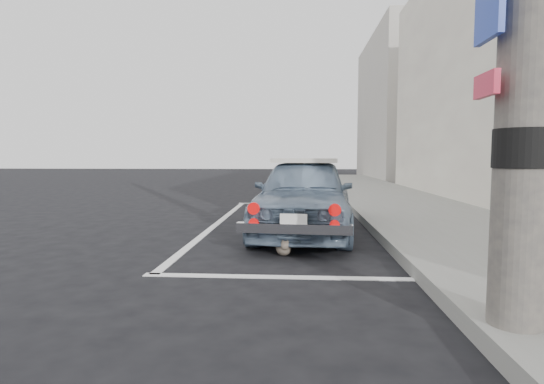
{
  "coord_description": "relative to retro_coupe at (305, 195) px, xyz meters",
  "views": [
    {
      "loc": [
        0.64,
        -4.8,
        1.24
      ],
      "look_at": [
        0.24,
        1.19,
        0.75
      ],
      "focal_mm": 28.0,
      "sensor_mm": 36.0,
      "label": 1
    }
  ],
  "objects": [
    {
      "name": "pline_side",
      "position": [
        -1.62,
        0.91,
        -0.63
      ],
      "size": [
        0.12,
        7.0,
        0.01
      ],
      "primitive_type": "cube",
      "color": "silver",
      "rests_on": "ground"
    },
    {
      "name": "ground",
      "position": [
        -0.72,
        -2.09,
        -0.64
      ],
      "size": [
        80.0,
        80.0,
        0.0
      ],
      "primitive_type": "plane",
      "color": "black",
      "rests_on": "ground"
    },
    {
      "name": "sidewalk",
      "position": [
        2.48,
        -0.09,
        -0.56
      ],
      "size": [
        2.8,
        40.0,
        0.15
      ],
      "primitive_type": "cube",
      "color": "slate",
      "rests_on": "ground"
    },
    {
      "name": "building_far",
      "position": [
        5.63,
        17.91,
        3.36
      ],
      "size": [
        3.5,
        10.0,
        8.0
      ],
      "primitive_type": "cube",
      "color": "#B4AEA3",
      "rests_on": "ground"
    },
    {
      "name": "pline_front",
      "position": [
        -0.22,
        4.41,
        -0.63
      ],
      "size": [
        3.0,
        0.12,
        0.01
      ],
      "primitive_type": "cube",
      "color": "silver",
      "rests_on": "ground"
    },
    {
      "name": "retro_coupe",
      "position": [
        0.0,
        0.0,
        0.0
      ],
      "size": [
        1.8,
        3.82,
        1.26
      ],
      "rotation": [
        0.0,
        0.0,
        -0.08
      ],
      "color": "slate",
      "rests_on": "ground"
    },
    {
      "name": "pline_rear",
      "position": [
        -0.22,
        -2.59,
        -0.63
      ],
      "size": [
        3.0,
        0.12,
        0.01
      ],
      "primitive_type": "cube",
      "color": "silver",
      "rests_on": "ground"
    },
    {
      "name": "cat",
      "position": [
        -0.28,
        -1.61,
        -0.53
      ],
      "size": [
        0.25,
        0.43,
        0.23
      ],
      "rotation": [
        0.0,
        0.0,
        0.2
      ],
      "color": "#6E6153",
      "rests_on": "ground"
    }
  ]
}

